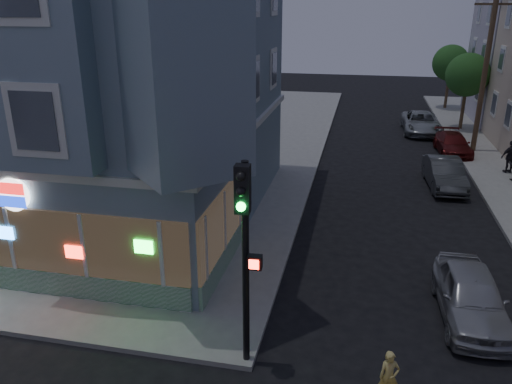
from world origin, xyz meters
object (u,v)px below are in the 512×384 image
(utility_pole, at_px, (485,73))
(parked_car_b, at_px, (444,174))
(parked_car_a, at_px, (471,296))
(pedestrian_b, at_px, (511,157))
(traffic_signal, at_px, (245,234))
(running_child, at_px, (389,376))
(parked_car_c, at_px, (453,144))
(street_tree_near, at_px, (468,75))
(parked_car_d, at_px, (421,123))
(street_tree_far, at_px, (451,63))

(utility_pole, xyz_separation_m, parked_car_b, (-2.62, -6.97, -4.08))
(parked_car_a, bearing_deg, parked_car_b, 84.41)
(pedestrian_b, distance_m, parked_car_a, 14.85)
(traffic_signal, bearing_deg, parked_car_b, 63.61)
(running_child, relative_size, traffic_signal, 0.24)
(parked_car_a, bearing_deg, pedestrian_b, 71.06)
(running_child, height_order, parked_car_c, running_child)
(street_tree_near, relative_size, running_child, 4.23)
(utility_pole, height_order, traffic_signal, utility_pole)
(parked_car_a, bearing_deg, street_tree_near, 79.91)
(parked_car_b, bearing_deg, street_tree_near, 74.10)
(parked_car_d, distance_m, traffic_signal, 27.38)
(parked_car_c, bearing_deg, traffic_signal, -114.39)
(street_tree_far, bearing_deg, parked_car_b, -97.66)
(running_child, xyz_separation_m, parked_car_a, (2.38, 3.77, 0.10))
(utility_pole, bearing_deg, parked_car_b, -110.62)
(running_child, distance_m, parked_car_d, 26.99)
(utility_pole, height_order, parked_car_d, utility_pole)
(pedestrian_b, bearing_deg, street_tree_near, -103.91)
(pedestrian_b, distance_m, parked_car_d, 9.61)
(parked_car_c, bearing_deg, running_child, -105.76)
(parked_car_a, relative_size, traffic_signal, 0.82)
(street_tree_near, relative_size, pedestrian_b, 3.06)
(parked_car_b, distance_m, parked_car_d, 11.58)
(running_child, xyz_separation_m, pedestrian_b, (6.78, 17.95, 0.39))
(utility_pole, bearing_deg, street_tree_near, 88.09)
(street_tree_far, bearing_deg, parked_car_c, -95.87)
(pedestrian_b, relative_size, parked_car_d, 0.33)
(street_tree_far, relative_size, parked_car_d, 1.01)
(street_tree_near, relative_size, parked_car_a, 1.25)
(running_child, distance_m, parked_car_c, 22.07)
(utility_pole, relative_size, street_tree_near, 1.70)
(street_tree_near, relative_size, street_tree_far, 1.00)
(street_tree_near, xyz_separation_m, pedestrian_b, (0.80, -10.25, -2.92))
(utility_pole, relative_size, running_child, 7.18)
(street_tree_near, distance_m, street_tree_far, 8.00)
(parked_car_c, height_order, traffic_signal, traffic_signal)
(street_tree_near, distance_m, parked_car_c, 7.52)
(running_child, bearing_deg, parked_car_d, 71.39)
(parked_car_b, relative_size, parked_car_d, 0.83)
(pedestrian_b, height_order, parked_car_b, pedestrian_b)
(street_tree_near, xyz_separation_m, street_tree_far, (0.00, 8.00, 0.00))
(parked_car_a, xyz_separation_m, parked_car_b, (0.78, 11.46, -0.01))
(running_child, bearing_deg, parked_car_a, 45.65)
(street_tree_far, xyz_separation_m, traffic_signal, (-9.38, -35.83, -0.28))
(utility_pole, height_order, pedestrian_b, utility_pole)
(running_child, height_order, parked_car_b, parked_car_b)
(street_tree_far, relative_size, pedestrian_b, 3.06)
(running_child, distance_m, parked_car_b, 15.56)
(running_child, relative_size, pedestrian_b, 0.72)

